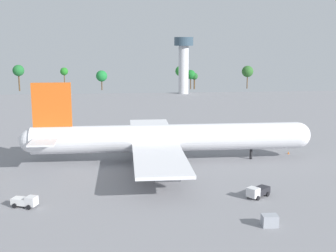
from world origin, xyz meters
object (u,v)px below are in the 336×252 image
Objects in this scene: cargo_container_fore at (270,221)px; baggage_tug at (258,191)px; cargo_loader at (25,201)px; catering_truck at (151,132)px; pushback_tractor at (34,135)px; control_tower at (184,59)px; cargo_airplane at (167,138)px; safety_cone_nose at (288,153)px.

baggage_tug is at bearing 81.29° from cargo_container_fore.
cargo_loader is 64.71m from catering_truck.
baggage_tug is (53.17, -56.93, -0.11)m from pushback_tractor.
cargo_loader is 1.03× the size of pushback_tractor.
cargo_loader is 177.11m from control_tower.
catering_truck is 60.54m from baggage_tug.
control_tower reaches higher than cargo_loader.
safety_cone_nose is (32.93, 3.99, -5.54)m from cargo_airplane.
cargo_loader is at bearing -178.73° from baggage_tug.
catering_truck is 0.15× the size of control_tower.
cargo_airplane is at bearing 44.93° from cargo_loader.
pushback_tractor is at bearing 142.39° from cargo_airplane.
cargo_loader is 1.93× the size of cargo_container_fore.
control_tower is at bearing 80.78° from cargo_airplane.
catering_truck is at bearing 93.93° from cargo_airplane.
control_tower reaches higher than baggage_tug.
catering_truck is 1.78× the size of cargo_container_fore.
catering_truck reaches higher than safety_cone_nose.
baggage_tug is (15.05, -27.56, -4.74)m from cargo_airplane.
catering_truck reaches higher than baggage_tug.
pushback_tractor reaches higher than catering_truck.
cargo_airplane is 142.47m from control_tower.
cargo_loader is 58.67m from pushback_tractor.
pushback_tractor reaches higher than cargo_container_fore.
cargo_airplane reaches higher than pushback_tractor.
cargo_loader is 69.60m from safety_cone_nose.
safety_cone_nose is (71.05, -25.38, -0.91)m from pushback_tractor.
baggage_tug is 2.07× the size of cargo_container_fore.
cargo_airplane is 2.33× the size of control_tower.
control_tower is at bearing 73.06° from cargo_loader.
cargo_container_fore is 3.78× the size of safety_cone_nose.
control_tower is at bearing 87.37° from baggage_tug.
baggage_tug is 168.72m from control_tower.
cargo_airplane is 14.42× the size of cargo_loader.
cargo_loader reaches higher than safety_cone_nose.
safety_cone_nose is 137.71m from control_tower.
baggage_tug reaches higher than cargo_loader.
cargo_airplane is 13.43× the size of baggage_tug.
baggage_tug reaches higher than safety_cone_nose.
catering_truck is at bearing 65.82° from cargo_loader.
cargo_loader is (-28.60, -28.53, -4.79)m from cargo_airplane.
control_tower is at bearing 61.19° from pushback_tractor.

